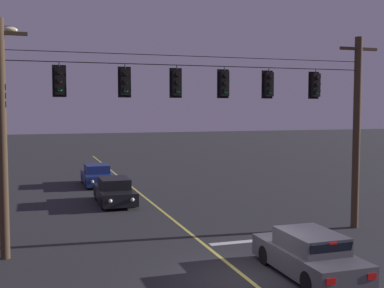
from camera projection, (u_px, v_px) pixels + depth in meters
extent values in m
plane|color=#28282B|center=(248.00, 279.00, 14.78)|extent=(180.00, 180.00, 0.00)
cube|color=#D1C64C|center=(162.00, 211.00, 24.72)|extent=(0.14, 60.00, 0.01)
cube|color=silver|center=(251.00, 241.00, 19.04)|extent=(3.40, 0.36, 0.01)
cylinder|color=#423021|center=(2.00, 140.00, 16.54)|extent=(0.32, 0.32, 8.18)
cylinder|color=#423021|center=(357.00, 134.00, 20.91)|extent=(0.32, 0.32, 8.18)
cube|color=#423021|center=(359.00, 49.00, 20.65)|extent=(1.80, 0.12, 0.12)
cylinder|color=slate|center=(358.00, 57.00, 20.68)|extent=(0.12, 0.12, 0.18)
cylinder|color=black|center=(200.00, 66.00, 18.53)|extent=(14.19, 0.03, 0.03)
cylinder|color=black|center=(200.00, 56.00, 18.51)|extent=(14.19, 0.02, 0.02)
cylinder|color=black|center=(59.00, 64.00, 16.94)|extent=(0.04, 0.04, 0.18)
cube|color=black|center=(59.00, 81.00, 16.98)|extent=(0.32, 0.26, 0.96)
cube|color=black|center=(59.00, 81.00, 17.12)|extent=(0.48, 0.03, 1.12)
sphere|color=#380A0A|center=(60.00, 72.00, 16.81)|extent=(0.17, 0.17, 0.17)
cylinder|color=black|center=(60.00, 71.00, 16.77)|extent=(0.20, 0.10, 0.20)
sphere|color=#3D280A|center=(60.00, 81.00, 16.83)|extent=(0.17, 0.17, 0.17)
cylinder|color=black|center=(60.00, 79.00, 16.79)|extent=(0.20, 0.10, 0.20)
sphere|color=#1ED83F|center=(60.00, 89.00, 16.85)|extent=(0.17, 0.17, 0.17)
cylinder|color=black|center=(60.00, 88.00, 16.81)|extent=(0.20, 0.10, 0.20)
cylinder|color=black|center=(125.00, 66.00, 17.65)|extent=(0.04, 0.04, 0.18)
cube|color=black|center=(125.00, 82.00, 17.69)|extent=(0.32, 0.26, 0.96)
cube|color=black|center=(124.00, 82.00, 17.83)|extent=(0.48, 0.03, 1.12)
sphere|color=#380A0A|center=(126.00, 74.00, 17.52)|extent=(0.17, 0.17, 0.17)
cylinder|color=black|center=(126.00, 72.00, 17.48)|extent=(0.20, 0.10, 0.20)
sphere|color=#3D280A|center=(126.00, 82.00, 17.54)|extent=(0.17, 0.17, 0.17)
cylinder|color=black|center=(126.00, 80.00, 17.50)|extent=(0.20, 0.10, 0.20)
sphere|color=#1ED83F|center=(126.00, 90.00, 17.56)|extent=(0.17, 0.17, 0.17)
cylinder|color=black|center=(126.00, 89.00, 17.52)|extent=(0.20, 0.10, 0.20)
cylinder|color=black|center=(177.00, 67.00, 18.25)|extent=(0.04, 0.04, 0.18)
cube|color=black|center=(177.00, 83.00, 18.29)|extent=(0.32, 0.26, 0.96)
cube|color=black|center=(176.00, 83.00, 18.43)|extent=(0.48, 0.03, 1.12)
sphere|color=#380A0A|center=(178.00, 75.00, 18.12)|extent=(0.17, 0.17, 0.17)
cylinder|color=black|center=(178.00, 74.00, 18.08)|extent=(0.20, 0.10, 0.20)
sphere|color=#3D280A|center=(178.00, 83.00, 18.14)|extent=(0.17, 0.17, 0.17)
cylinder|color=black|center=(178.00, 81.00, 18.10)|extent=(0.20, 0.10, 0.20)
sphere|color=#1ED83F|center=(178.00, 90.00, 18.16)|extent=(0.17, 0.17, 0.17)
cylinder|color=black|center=(178.00, 89.00, 18.12)|extent=(0.20, 0.10, 0.20)
cylinder|color=black|center=(224.00, 69.00, 18.84)|extent=(0.04, 0.04, 0.18)
cube|color=black|center=(224.00, 84.00, 18.89)|extent=(0.32, 0.26, 0.96)
cube|color=black|center=(223.00, 84.00, 19.02)|extent=(0.48, 0.03, 1.12)
sphere|color=#380A0A|center=(226.00, 76.00, 18.71)|extent=(0.17, 0.17, 0.17)
cylinder|color=black|center=(226.00, 75.00, 18.67)|extent=(0.20, 0.10, 0.20)
sphere|color=#3D280A|center=(226.00, 83.00, 18.73)|extent=(0.17, 0.17, 0.17)
cylinder|color=black|center=(226.00, 82.00, 18.69)|extent=(0.20, 0.10, 0.20)
sphere|color=#1ED83F|center=(226.00, 91.00, 18.75)|extent=(0.17, 0.17, 0.17)
cylinder|color=black|center=(226.00, 90.00, 18.71)|extent=(0.20, 0.10, 0.20)
cylinder|color=black|center=(269.00, 70.00, 19.43)|extent=(0.04, 0.04, 0.18)
cube|color=black|center=(269.00, 84.00, 19.47)|extent=(0.32, 0.26, 0.96)
cube|color=black|center=(267.00, 85.00, 19.61)|extent=(0.48, 0.03, 1.12)
sphere|color=#380A0A|center=(271.00, 77.00, 19.30)|extent=(0.17, 0.17, 0.17)
cylinder|color=black|center=(271.00, 76.00, 19.26)|extent=(0.20, 0.10, 0.20)
sphere|color=#3D280A|center=(271.00, 84.00, 19.32)|extent=(0.17, 0.17, 0.17)
cylinder|color=black|center=(271.00, 83.00, 19.28)|extent=(0.20, 0.10, 0.20)
sphere|color=#1ED83F|center=(271.00, 91.00, 19.34)|extent=(0.17, 0.17, 0.17)
cylinder|color=black|center=(271.00, 90.00, 19.30)|extent=(0.20, 0.10, 0.20)
cylinder|color=black|center=(316.00, 71.00, 20.09)|extent=(0.04, 0.04, 0.18)
cube|color=black|center=(315.00, 85.00, 20.13)|extent=(0.32, 0.26, 0.96)
cube|color=black|center=(314.00, 85.00, 20.27)|extent=(0.48, 0.03, 1.12)
sphere|color=#380A0A|center=(318.00, 78.00, 19.96)|extent=(0.17, 0.17, 0.17)
cylinder|color=black|center=(318.00, 77.00, 19.92)|extent=(0.20, 0.10, 0.20)
sphere|color=#3D280A|center=(318.00, 85.00, 19.98)|extent=(0.17, 0.17, 0.17)
cylinder|color=black|center=(318.00, 84.00, 19.94)|extent=(0.20, 0.10, 0.20)
sphere|color=#1ED83F|center=(317.00, 92.00, 20.00)|extent=(0.17, 0.17, 0.17)
cylinder|color=black|center=(318.00, 91.00, 19.96)|extent=(0.20, 0.10, 0.20)
cube|color=#4C4C51|center=(308.00, 259.00, 15.11)|extent=(1.80, 4.30, 0.68)
cube|color=#4C4C51|center=(311.00, 241.00, 14.95)|extent=(1.51, 2.15, 0.54)
cube|color=black|center=(295.00, 233.00, 15.84)|extent=(1.40, 0.21, 0.48)
cube|color=black|center=(331.00, 250.00, 13.94)|extent=(1.37, 0.18, 0.46)
cylinder|color=black|center=(266.00, 255.00, 16.14)|extent=(0.22, 0.64, 0.64)
cylinder|color=black|center=(308.00, 251.00, 16.63)|extent=(0.22, 0.64, 0.64)
cylinder|color=black|center=(309.00, 282.00, 13.62)|extent=(0.22, 0.64, 0.64)
cylinder|color=black|center=(357.00, 276.00, 14.10)|extent=(0.22, 0.64, 0.64)
cube|color=red|center=(331.00, 282.00, 12.85)|extent=(0.28, 0.03, 0.18)
cube|color=red|center=(372.00, 277.00, 13.25)|extent=(0.28, 0.03, 0.18)
cube|color=red|center=(333.00, 243.00, 13.83)|extent=(0.24, 0.04, 0.06)
cube|color=black|center=(115.00, 194.00, 26.51)|extent=(1.80, 4.30, 0.68)
cube|color=black|center=(114.00, 183.00, 26.58)|extent=(1.51, 2.15, 0.54)
cube|color=black|center=(117.00, 185.00, 25.69)|extent=(1.40, 0.21, 0.48)
cube|color=black|center=(111.00, 180.00, 27.59)|extent=(1.37, 0.18, 0.46)
cylinder|color=black|center=(134.00, 201.00, 25.50)|extent=(0.22, 0.64, 0.64)
cylinder|color=black|center=(103.00, 203.00, 25.01)|extent=(0.22, 0.64, 0.64)
cylinder|color=black|center=(125.00, 193.00, 28.03)|extent=(0.22, 0.64, 0.64)
cylinder|color=black|center=(97.00, 194.00, 27.54)|extent=(0.22, 0.64, 0.64)
sphere|color=white|center=(132.00, 200.00, 24.62)|extent=(0.20, 0.20, 0.20)
sphere|color=white|center=(110.00, 201.00, 24.27)|extent=(0.20, 0.20, 0.20)
cube|color=navy|center=(97.00, 178.00, 32.91)|extent=(1.80, 4.30, 0.68)
cube|color=navy|center=(97.00, 168.00, 32.98)|extent=(1.51, 2.15, 0.54)
cube|color=black|center=(99.00, 170.00, 32.09)|extent=(1.40, 0.21, 0.48)
cube|color=black|center=(95.00, 167.00, 33.98)|extent=(1.37, 0.18, 0.46)
cylinder|color=black|center=(112.00, 183.00, 31.90)|extent=(0.22, 0.64, 0.64)
cylinder|color=black|center=(87.00, 184.00, 31.41)|extent=(0.22, 0.64, 0.64)
cylinder|color=black|center=(106.00, 177.00, 34.43)|extent=(0.22, 0.64, 0.64)
cylinder|color=black|center=(83.00, 178.00, 33.94)|extent=(0.22, 0.64, 0.64)
sphere|color=white|center=(110.00, 181.00, 31.02)|extent=(0.20, 0.20, 0.20)
sphere|color=white|center=(92.00, 182.00, 30.67)|extent=(0.20, 0.20, 0.20)
ellipsoid|color=beige|center=(10.00, 30.00, 17.48)|extent=(0.56, 0.30, 0.22)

